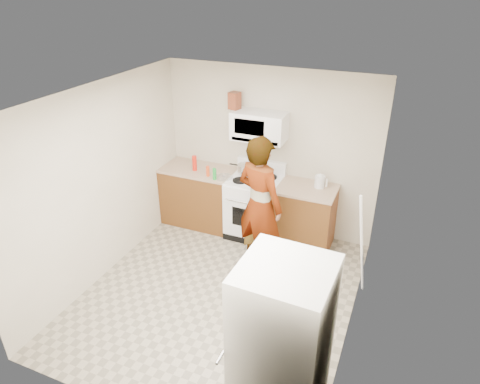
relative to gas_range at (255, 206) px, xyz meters
The scene contains 20 objects.
floor 1.56m from the gas_range, 86.14° to the right, with size 3.60×3.60×0.00m, color gray.
back_wall 0.83m from the gas_range, 72.00° to the left, with size 3.20×0.02×2.50m, color beige.
right_wall 2.37m from the gas_range, 41.25° to the right, with size 0.02×3.60×2.50m, color beige.
cabinet_left 0.94m from the gas_range, behind, with size 1.12×0.62×0.90m, color brown.
counter_left 1.03m from the gas_range, behind, with size 1.14×0.64×0.04m, color tan.
cabinet_right 0.78m from the gas_range, ahead, with size 0.80×0.62×0.90m, color brown.
counter_right 0.89m from the gas_range, ahead, with size 0.82×0.64×0.04m, color tan.
gas_range is the anchor object (origin of this frame).
microwave 1.22m from the gas_range, 90.00° to the left, with size 0.76×0.38×0.40m, color white.
person 0.92m from the gas_range, 64.80° to the right, with size 0.69×0.45×1.88m, color tan.
fridge 3.14m from the gas_range, 65.14° to the right, with size 0.70×0.70×1.70m, color silver.
kettle 1.08m from the gas_range, ahead, with size 0.15×0.15×0.17m, color silver.
jug 1.59m from the gas_range, 159.74° to the left, with size 0.14×0.14×0.24m, color maroon.
saucepan 0.57m from the gas_range, 152.07° to the left, with size 0.24×0.24×0.13m, color silver.
tray 0.48m from the gas_range, 52.27° to the right, with size 0.25×0.16×0.05m, color silver.
bottle_spray 1.12m from the gas_range, behind, with size 0.07×0.07×0.23m, color red.
bottle_hot_sauce 0.88m from the gas_range, 165.91° to the right, with size 0.05×0.05×0.16m, color red.
bottle_green_cap 0.80m from the gas_range, 156.07° to the right, with size 0.05×0.05×0.17m, color #198C2C.
pot_lid 0.65m from the gas_range, 163.64° to the right, with size 0.26×0.26×0.01m, color silver.
broom 1.88m from the gas_range, 26.06° to the right, with size 0.03×0.03×1.45m, color white.
Camera 1 is at (1.87, -3.80, 3.61)m, focal length 32.00 mm.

